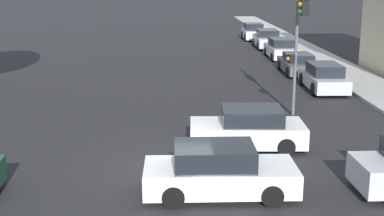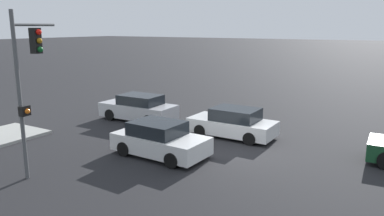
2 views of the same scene
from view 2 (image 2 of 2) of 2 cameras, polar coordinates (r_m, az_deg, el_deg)
ground_plane at (r=16.36m, az=6.75°, el=-6.84°), size 300.00×300.00×0.00m
traffic_signal at (r=14.25m, az=-23.74°, el=5.02°), size 0.64×1.93×5.90m
crossing_car_0 at (r=15.83m, az=-4.92°, el=-4.85°), size 4.10×2.17×1.45m
crossing_car_1 at (r=21.85m, az=-8.12°, el=-0.03°), size 4.52×1.97×1.51m
crossing_car_3 at (r=18.57m, az=6.26°, el=-2.32°), size 4.26×2.01×1.44m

